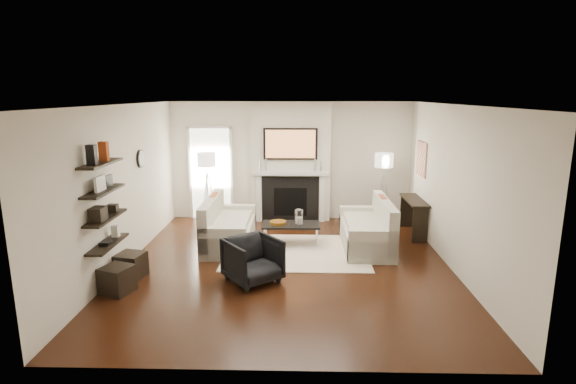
{
  "coord_description": "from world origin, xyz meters",
  "views": [
    {
      "loc": [
        0.2,
        -7.23,
        2.87
      ],
      "look_at": [
        0.0,
        0.6,
        1.15
      ],
      "focal_mm": 28.0,
      "sensor_mm": 36.0,
      "label": 1
    }
  ],
  "objects_px": {
    "lamp_left_shade": "(206,160)",
    "ottoman_near": "(131,265)",
    "lamp_right_shade": "(384,160)",
    "loveseat_left_base": "(230,235)",
    "armchair": "(253,258)",
    "coffee_table": "(291,225)",
    "loveseat_right_base": "(366,237)"
  },
  "relations": [
    {
      "from": "armchair",
      "to": "lamp_right_shade",
      "type": "relative_size",
      "value": 1.91
    },
    {
      "from": "loveseat_right_base",
      "to": "coffee_table",
      "type": "xyz_separation_m",
      "value": [
        -1.42,
        0.13,
        0.19
      ]
    },
    {
      "from": "loveseat_right_base",
      "to": "coffee_table",
      "type": "relative_size",
      "value": 1.64
    },
    {
      "from": "loveseat_left_base",
      "to": "coffee_table",
      "type": "height_order",
      "value": "same"
    },
    {
      "from": "loveseat_right_base",
      "to": "lamp_left_shade",
      "type": "relative_size",
      "value": 4.5
    },
    {
      "from": "loveseat_right_base",
      "to": "ottoman_near",
      "type": "distance_m",
      "value": 4.22
    },
    {
      "from": "ottoman_near",
      "to": "armchair",
      "type": "bearing_deg",
      "value": -2.73
    },
    {
      "from": "armchair",
      "to": "loveseat_left_base",
      "type": "bearing_deg",
      "value": 72.35
    },
    {
      "from": "coffee_table",
      "to": "lamp_left_shade",
      "type": "distance_m",
      "value": 2.61
    },
    {
      "from": "loveseat_left_base",
      "to": "armchair",
      "type": "height_order",
      "value": "armchair"
    },
    {
      "from": "loveseat_left_base",
      "to": "loveseat_right_base",
      "type": "distance_m",
      "value": 2.61
    },
    {
      "from": "loveseat_left_base",
      "to": "lamp_right_shade",
      "type": "relative_size",
      "value": 4.5
    },
    {
      "from": "loveseat_left_base",
      "to": "loveseat_right_base",
      "type": "xyz_separation_m",
      "value": [
        2.61,
        -0.08,
        0.0
      ]
    },
    {
      "from": "coffee_table",
      "to": "lamp_right_shade",
      "type": "height_order",
      "value": "lamp_right_shade"
    },
    {
      "from": "ottoman_near",
      "to": "lamp_left_shade",
      "type": "bearing_deg",
      "value": 78.74
    },
    {
      "from": "armchair",
      "to": "lamp_right_shade",
      "type": "height_order",
      "value": "lamp_right_shade"
    },
    {
      "from": "coffee_table",
      "to": "loveseat_right_base",
      "type": "bearing_deg",
      "value": -5.26
    },
    {
      "from": "lamp_right_shade",
      "to": "ottoman_near",
      "type": "height_order",
      "value": "lamp_right_shade"
    },
    {
      "from": "ottoman_near",
      "to": "lamp_right_shade",
      "type": "bearing_deg",
      "value": 34.52
    },
    {
      "from": "loveseat_right_base",
      "to": "lamp_right_shade",
      "type": "distance_m",
      "value": 2.1
    },
    {
      "from": "armchair",
      "to": "lamp_left_shade",
      "type": "bearing_deg",
      "value": 74.76
    },
    {
      "from": "loveseat_left_base",
      "to": "lamp_left_shade",
      "type": "distance_m",
      "value": 2.08
    },
    {
      "from": "coffee_table",
      "to": "armchair",
      "type": "bearing_deg",
      "value": -107.74
    },
    {
      "from": "armchair",
      "to": "lamp_left_shade",
      "type": "height_order",
      "value": "lamp_left_shade"
    },
    {
      "from": "coffee_table",
      "to": "ottoman_near",
      "type": "distance_m",
      "value": 3.02
    },
    {
      "from": "armchair",
      "to": "loveseat_right_base",
      "type": "bearing_deg",
      "value": 1.31
    },
    {
      "from": "loveseat_left_base",
      "to": "loveseat_right_base",
      "type": "relative_size",
      "value": 1.0
    },
    {
      "from": "armchair",
      "to": "lamp_left_shade",
      "type": "distance_m",
      "value": 3.64
    },
    {
      "from": "lamp_left_shade",
      "to": "ottoman_near",
      "type": "bearing_deg",
      "value": -101.26
    },
    {
      "from": "lamp_right_shade",
      "to": "lamp_left_shade",
      "type": "bearing_deg",
      "value": 179.92
    },
    {
      "from": "lamp_left_shade",
      "to": "ottoman_near",
      "type": "relative_size",
      "value": 1.0
    },
    {
      "from": "loveseat_right_base",
      "to": "armchair",
      "type": "distance_m",
      "value": 2.56
    }
  ]
}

